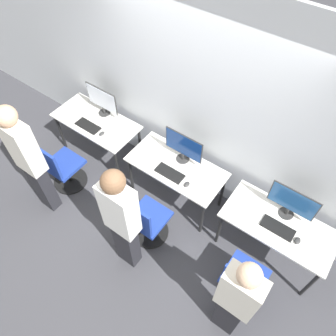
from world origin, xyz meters
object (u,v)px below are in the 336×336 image
person_center (122,220)px  monitor_right (292,202)px  mouse_left (102,134)px  mouse_center (187,184)px  mouse_right (298,241)px  person_left (29,159)px  keyboard_left (88,126)px  monitor_center (184,147)px  keyboard_center (170,173)px  office_chair_center (146,222)px  keyboard_right (278,228)px  person_right (236,299)px  monitor_left (102,100)px  office_chair_left (62,169)px  office_chair_right (242,282)px

person_center → monitor_right: person_center is taller
mouse_left → mouse_center: (1.40, -0.02, 0.00)m
mouse_center → mouse_right: bearing=3.5°
person_left → mouse_right: 3.15m
keyboard_left → person_center: (1.45, -0.92, 0.25)m
mouse_left → person_center: bearing=-37.9°
person_left → mouse_center: (1.61, 0.94, -0.26)m
monitor_right → monitor_center: bearing=-179.0°
keyboard_center → person_center: person_center is taller
monitor_right → mouse_center: bearing=-163.6°
mouse_left → keyboard_left: bearing=180.0°
keyboard_left → office_chair_center: size_ratio=0.42×
keyboard_right → person_right: 0.99m
monitor_right → mouse_left: bearing=-172.9°
mouse_left → person_center: person_center is taller
keyboard_center → monitor_right: bearing=12.6°
mouse_center → keyboard_right: 1.13m
monitor_left → keyboard_center: monitor_left is taller
keyboard_left → mouse_left: (0.26, -0.00, 0.01)m
monitor_center → office_chair_left: bearing=-147.8°
monitor_left → office_chair_center: monitor_left is taller
monitor_left → person_center: 1.92m
keyboard_left → mouse_right: 3.02m
person_left → mouse_right: (2.97, 1.02, -0.26)m
office_chair_left → person_center: bearing=-12.8°
mouse_left → mouse_right: same height
monitor_left → keyboard_right: monitor_left is taller
mouse_center → keyboard_right: size_ratio=0.24×
monitor_left → keyboard_left: 0.40m
person_left → person_right: bearing=1.4°
monitor_left → mouse_right: size_ratio=5.85×
mouse_left → office_chair_right: (2.48, -0.53, -0.37)m
keyboard_left → mouse_center: (1.66, -0.02, 0.01)m
monitor_left → monitor_center: 1.39m
keyboard_left → mouse_right: mouse_right is taller
office_chair_left → office_chair_center: bearing=1.4°
office_chair_center → office_chair_right: same height
keyboard_left → office_chair_left: office_chair_left is taller
office_chair_left → person_left: bearing=-81.2°
keyboard_left → mouse_right: size_ratio=4.09×
monitor_center → mouse_right: (1.62, -0.22, -0.22)m
monitor_right → office_chair_right: bearing=-93.0°
person_left → keyboard_center: person_left is taller
person_center → keyboard_right: size_ratio=4.75×
mouse_center → person_center: 0.96m
monitor_right → mouse_right: (0.23, -0.25, -0.22)m
office_chair_center → mouse_right: bearing=21.6°
person_left → office_chair_right: person_left is taller
monitor_right → mouse_right: size_ratio=5.85×
person_left → mouse_center: 1.88m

